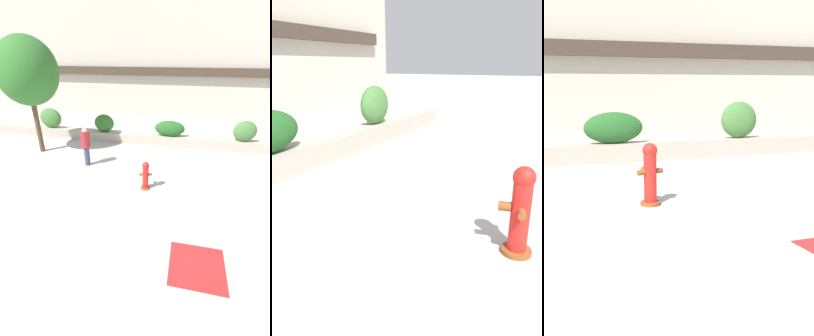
% 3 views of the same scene
% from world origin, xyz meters
% --- Properties ---
extents(ground_plane, '(120.00, 120.00, 0.00)m').
position_xyz_m(ground_plane, '(0.00, 0.00, 0.00)').
color(ground_plane, '#BCB7B2').
extents(planter_wall_low, '(18.00, 0.70, 0.50)m').
position_xyz_m(planter_wall_low, '(0.00, 6.00, 0.25)').
color(planter_wall_low, '#ADA393').
rests_on(planter_wall_low, ground).
extents(hedge_bush_2, '(1.60, 0.61, 0.83)m').
position_xyz_m(hedge_bush_2, '(1.66, 6.00, 0.92)').
color(hedge_bush_2, '#235B23').
rests_on(hedge_bush_2, planter_wall_low).
extents(hedge_bush_3, '(1.12, 0.58, 1.06)m').
position_xyz_m(hedge_bush_3, '(5.41, 6.00, 1.03)').
color(hedge_bush_3, '#427538').
rests_on(hedge_bush_3, planter_wall_low).
extents(fire_hydrant, '(0.48, 0.47, 1.08)m').
position_xyz_m(fire_hydrant, '(1.22, 1.27, 0.55)').
color(fire_hydrant, brown).
rests_on(fire_hydrant, ground).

